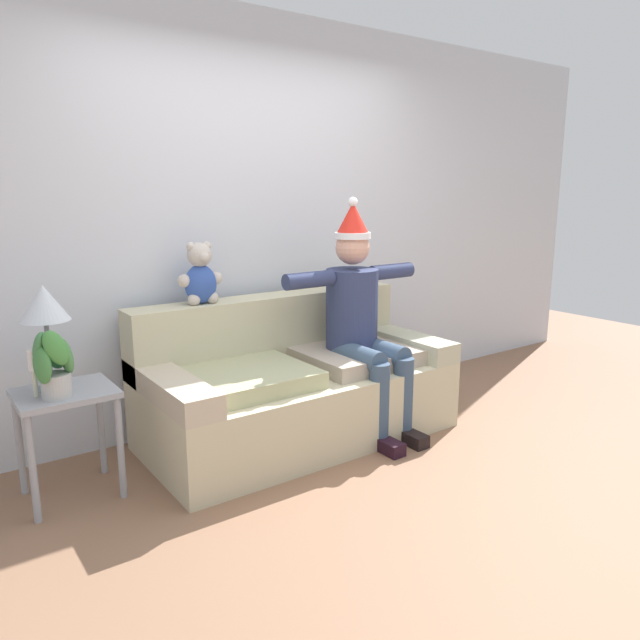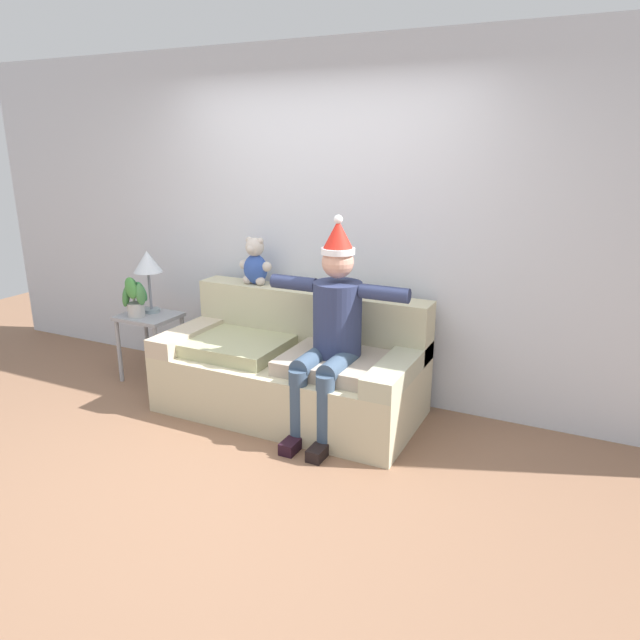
{
  "view_description": "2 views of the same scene",
  "coord_description": "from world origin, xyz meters",
  "px_view_note": "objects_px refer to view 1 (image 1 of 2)",
  "views": [
    {
      "loc": [
        -2.0,
        -2.05,
        1.56
      ],
      "look_at": [
        0.14,
        0.92,
        0.76
      ],
      "focal_mm": 33.47,
      "sensor_mm": 36.0,
      "label": 1
    },
    {
      "loc": [
        2.01,
        -2.65,
        1.99
      ],
      "look_at": [
        0.28,
        0.89,
        0.78
      ],
      "focal_mm": 33.1,
      "sensor_mm": 36.0,
      "label": 2
    }
  ],
  "objects_px": {
    "table_lamp": "(44,308)",
    "couch": "(295,385)",
    "person_seated": "(361,316)",
    "teddy_bear": "(200,276)",
    "side_table": "(66,411)",
    "potted_plant": "(53,364)",
    "candle_tall": "(33,367)"
  },
  "relations": [
    {
      "from": "teddy_bear",
      "to": "side_table",
      "type": "height_order",
      "value": "teddy_bear"
    },
    {
      "from": "person_seated",
      "to": "candle_tall",
      "type": "height_order",
      "value": "person_seated"
    },
    {
      "from": "potted_plant",
      "to": "side_table",
      "type": "bearing_deg",
      "value": 57.62
    },
    {
      "from": "person_seated",
      "to": "teddy_bear",
      "type": "distance_m",
      "value": 1.04
    },
    {
      "from": "couch",
      "to": "candle_tall",
      "type": "bearing_deg",
      "value": -179.25
    },
    {
      "from": "table_lamp",
      "to": "candle_tall",
      "type": "height_order",
      "value": "table_lamp"
    },
    {
      "from": "table_lamp",
      "to": "potted_plant",
      "type": "xyz_separation_m",
      "value": [
        -0.02,
        -0.17,
        -0.24
      ]
    },
    {
      "from": "candle_tall",
      "to": "teddy_bear",
      "type": "bearing_deg",
      "value": 16.75
    },
    {
      "from": "person_seated",
      "to": "teddy_bear",
      "type": "bearing_deg",
      "value": 152.7
    },
    {
      "from": "couch",
      "to": "potted_plant",
      "type": "height_order",
      "value": "potted_plant"
    },
    {
      "from": "couch",
      "to": "candle_tall",
      "type": "height_order",
      "value": "couch"
    },
    {
      "from": "potted_plant",
      "to": "candle_tall",
      "type": "xyz_separation_m",
      "value": [
        -0.08,
        0.07,
        -0.02
      ]
    },
    {
      "from": "teddy_bear",
      "to": "couch",
      "type": "bearing_deg",
      "value": -30.48
    },
    {
      "from": "person_seated",
      "to": "side_table",
      "type": "height_order",
      "value": "person_seated"
    },
    {
      "from": "teddy_bear",
      "to": "potted_plant",
      "type": "xyz_separation_m",
      "value": [
        -0.95,
        -0.37,
        -0.3
      ]
    },
    {
      "from": "couch",
      "to": "person_seated",
      "type": "distance_m",
      "value": 0.61
    },
    {
      "from": "side_table",
      "to": "table_lamp",
      "type": "relative_size",
      "value": 1.09
    },
    {
      "from": "side_table",
      "to": "potted_plant",
      "type": "bearing_deg",
      "value": -122.38
    },
    {
      "from": "person_seated",
      "to": "table_lamp",
      "type": "xyz_separation_m",
      "value": [
        -1.82,
        0.25,
        0.22
      ]
    },
    {
      "from": "table_lamp",
      "to": "couch",
      "type": "bearing_deg",
      "value": -3.24
    },
    {
      "from": "couch",
      "to": "table_lamp",
      "type": "relative_size",
      "value": 3.65
    },
    {
      "from": "table_lamp",
      "to": "candle_tall",
      "type": "xyz_separation_m",
      "value": [
        -0.09,
        -0.1,
        -0.26
      ]
    },
    {
      "from": "side_table",
      "to": "table_lamp",
      "type": "xyz_separation_m",
      "value": [
        -0.04,
        0.08,
        0.52
      ]
    },
    {
      "from": "person_seated",
      "to": "table_lamp",
      "type": "distance_m",
      "value": 1.85
    },
    {
      "from": "couch",
      "to": "side_table",
      "type": "xyz_separation_m",
      "value": [
        -1.38,
        0.0,
        0.13
      ]
    },
    {
      "from": "teddy_bear",
      "to": "potted_plant",
      "type": "distance_m",
      "value": 1.06
    },
    {
      "from": "table_lamp",
      "to": "potted_plant",
      "type": "relative_size",
      "value": 1.46
    },
    {
      "from": "person_seated",
      "to": "candle_tall",
      "type": "xyz_separation_m",
      "value": [
        -1.92,
        0.15,
        -0.04
      ]
    },
    {
      "from": "couch",
      "to": "potted_plant",
      "type": "relative_size",
      "value": 5.34
    },
    {
      "from": "person_seated",
      "to": "couch",
      "type": "bearing_deg",
      "value": 156.86
    },
    {
      "from": "couch",
      "to": "teddy_bear",
      "type": "bearing_deg",
      "value": 149.52
    },
    {
      "from": "teddy_bear",
      "to": "candle_tall",
      "type": "bearing_deg",
      "value": -163.25
    }
  ]
}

